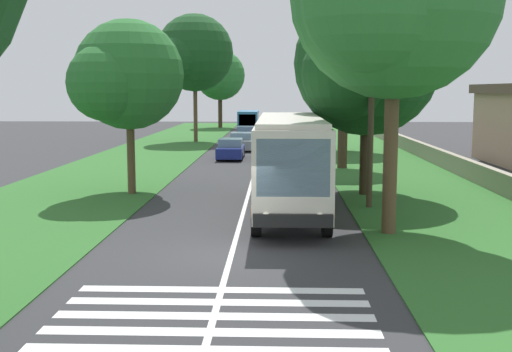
% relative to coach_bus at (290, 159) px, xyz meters
% --- Properties ---
extents(ground, '(160.00, 160.00, 0.00)m').
position_rel_coach_bus_xyz_m(ground, '(-6.50, 1.80, -2.15)').
color(ground, '#333335').
extents(grass_verge_left, '(120.00, 8.00, 0.04)m').
position_rel_coach_bus_xyz_m(grass_verge_left, '(8.50, 10.00, -2.13)').
color(grass_verge_left, '#2D6628').
rests_on(grass_verge_left, ground).
extents(grass_verge_right, '(120.00, 8.00, 0.04)m').
position_rel_coach_bus_xyz_m(grass_verge_right, '(8.50, -6.40, -2.13)').
color(grass_verge_right, '#2D6628').
rests_on(grass_verge_right, ground).
extents(centre_line, '(110.00, 0.16, 0.01)m').
position_rel_coach_bus_xyz_m(centre_line, '(8.50, 1.80, -2.14)').
color(centre_line, silver).
rests_on(centre_line, ground).
extents(coach_bus, '(11.16, 2.62, 3.73)m').
position_rel_coach_bus_xyz_m(coach_bus, '(0.00, 0.00, 0.00)').
color(coach_bus, silver).
rests_on(coach_bus, ground).
extents(zebra_crossing, '(4.95, 6.80, 0.01)m').
position_rel_coach_bus_xyz_m(zebra_crossing, '(-11.89, 1.80, -2.14)').
color(zebra_crossing, silver).
rests_on(zebra_crossing, ground).
extents(trailing_car_0, '(4.30, 1.78, 1.43)m').
position_rel_coach_bus_xyz_m(trailing_car_0, '(19.81, 3.71, -1.48)').
color(trailing_car_0, navy).
rests_on(trailing_car_0, ground).
extents(trailing_car_1, '(4.30, 1.78, 1.43)m').
position_rel_coach_bus_xyz_m(trailing_car_1, '(26.31, 3.35, -1.48)').
color(trailing_car_1, gray).
rests_on(trailing_car_1, ground).
extents(trailing_car_2, '(4.30, 1.78, 1.43)m').
position_rel_coach_bus_xyz_m(trailing_car_2, '(34.99, 3.40, -1.48)').
color(trailing_car_2, navy).
rests_on(trailing_car_2, ground).
extents(trailing_minibus_0, '(6.00, 2.14, 2.53)m').
position_rel_coach_bus_xyz_m(trailing_minibus_0, '(45.21, 3.62, -0.60)').
color(trailing_minibus_0, teal).
rests_on(trailing_minibus_0, ground).
extents(roadside_tree_left_0, '(8.33, 7.01, 11.61)m').
position_rel_coach_bus_xyz_m(roadside_tree_left_0, '(34.61, 8.18, 5.81)').
color(roadside_tree_left_0, brown).
rests_on(roadside_tree_left_0, grass_verge_left).
extents(roadside_tree_left_2, '(6.24, 4.95, 7.88)m').
position_rel_coach_bus_xyz_m(roadside_tree_left_2, '(4.59, 7.30, 3.13)').
color(roadside_tree_left_2, brown).
rests_on(roadside_tree_left_2, grass_verge_left).
extents(roadside_tree_left_3, '(7.40, 6.29, 9.76)m').
position_rel_coach_bus_xyz_m(roadside_tree_left_3, '(57.05, 7.92, 4.34)').
color(roadside_tree_left_3, '#3D2D1E').
rests_on(roadside_tree_left_3, grass_verge_left).
extents(roadside_tree_right_0, '(8.64, 7.19, 10.72)m').
position_rel_coach_bus_xyz_m(roadside_tree_right_0, '(25.40, -4.34, 4.82)').
color(roadside_tree_right_0, brown).
rests_on(roadside_tree_right_0, grass_verge_right).
extents(roadside_tree_right_1, '(6.31, 5.17, 9.37)m').
position_rel_coach_bus_xyz_m(roadside_tree_right_1, '(14.73, -3.36, 4.50)').
color(roadside_tree_right_1, '#3D2D1E').
rests_on(roadside_tree_right_1, grass_verge_right).
extents(roadside_tree_right_2, '(7.82, 6.47, 9.14)m').
position_rel_coach_bus_xyz_m(roadside_tree_right_2, '(4.72, -3.33, 3.62)').
color(roadside_tree_right_2, '#3D2D1E').
rests_on(roadside_tree_right_2, grass_verge_right).
extents(roadside_tree_right_3, '(8.21, 6.70, 11.09)m').
position_rel_coach_bus_xyz_m(roadside_tree_right_3, '(-3.20, -3.09, 5.42)').
color(roadside_tree_right_3, brown).
rests_on(roadside_tree_right_3, grass_verge_right).
extents(utility_pole, '(0.24, 1.40, 7.59)m').
position_rel_coach_bus_xyz_m(utility_pole, '(1.32, -3.26, 1.83)').
color(utility_pole, '#473828').
rests_on(utility_pole, grass_verge_right).
extents(roadside_wall, '(70.00, 0.40, 1.01)m').
position_rel_coach_bus_xyz_m(roadside_wall, '(13.50, -9.80, -1.60)').
color(roadside_wall, '#9E937F').
rests_on(roadside_wall, grass_verge_right).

